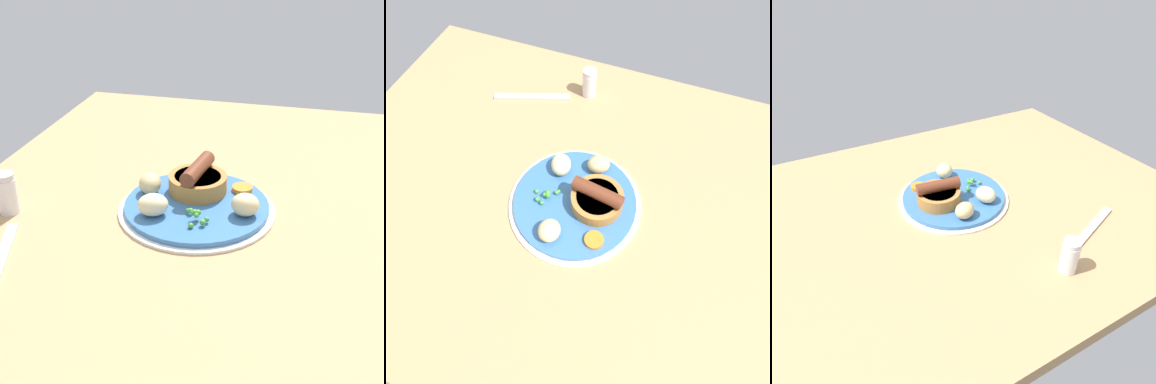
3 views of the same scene
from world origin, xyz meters
The scene contains 10 objects.
dining_table centered at (0.00, 0.00, 1.50)cm, with size 110.00×80.00×3.00cm, color tan.
dinner_plate centered at (0.92, 1.49, 3.57)cm, with size 25.81×25.81×1.40cm.
sausage_pudding centered at (-3.23, 0.67, 6.43)cm, with size 9.95×9.89×5.55cm.
pea_pile centered at (6.34, 2.71, 5.43)cm, with size 4.89×4.25×1.91cm.
potato_chunk_0 centered at (-0.85, -7.03, 6.13)cm, with size 4.49×3.72×3.45cm, color #CCB77F.
potato_chunk_1 centered at (2.63, 9.70, 6.22)cm, with size 4.01×4.41×3.63cm, color beige.
potato_chunk_2 centered at (6.09, -4.31, 6.19)cm, with size 4.85×3.94×3.57cm, color beige.
carrot_slice_0 centered at (-5.25, 8.04, 4.81)cm, with size 3.48×3.48×0.82cm, color orange.
fork centered at (21.07, -22.17, 3.30)cm, with size 18.00×1.60×0.60cm, color silver.
salt_shaker centered at (8.68, -28.12, 6.45)cm, with size 3.25×3.25×6.99cm.
Camera 3 is at (-28.94, -57.11, 49.94)cm, focal length 32.00 mm.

